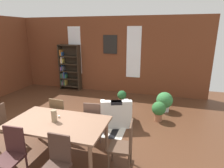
{
  "coord_description": "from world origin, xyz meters",
  "views": [
    {
      "loc": [
        2.47,
        -3.46,
        2.47
      ],
      "look_at": [
        1.03,
        1.51,
        1.0
      ],
      "focal_mm": 30.34,
      "sensor_mm": 36.0,
      "label": 1
    }
  ],
  "objects_px": {
    "dining_chair_far_right": "(94,120)",
    "potted_plant_by_shelf": "(159,110)",
    "dining_chair_near_right": "(57,163)",
    "bookshelf_tall": "(69,68)",
    "dining_chair_far_left": "(60,115)",
    "potted_plant_window": "(164,101)",
    "vase_on_table": "(54,116)",
    "potted_plant_corner": "(122,96)",
    "dining_chair_near_left": "(11,154)",
    "armchair_white": "(115,114)",
    "dining_chair_head_left": "(5,125)",
    "dining_table": "(58,126)",
    "dining_chair_head_right": "(124,144)"
  },
  "relations": [
    {
      "from": "armchair_white",
      "to": "potted_plant_corner",
      "type": "xyz_separation_m",
      "value": [
        -0.15,
        1.42,
        -0.01
      ]
    },
    {
      "from": "dining_table",
      "to": "dining_chair_far_left",
      "type": "relative_size",
      "value": 1.98
    },
    {
      "from": "dining_chair_head_right",
      "to": "armchair_white",
      "type": "distance_m",
      "value": 1.82
    },
    {
      "from": "dining_chair_near_left",
      "to": "dining_chair_near_right",
      "type": "bearing_deg",
      "value": 0.01
    },
    {
      "from": "dining_chair_head_right",
      "to": "potted_plant_window",
      "type": "height_order",
      "value": "dining_chair_head_right"
    },
    {
      "from": "dining_chair_near_right",
      "to": "dining_chair_near_left",
      "type": "xyz_separation_m",
      "value": [
        -0.85,
        -0.0,
        0.0
      ]
    },
    {
      "from": "dining_chair_far_right",
      "to": "armchair_white",
      "type": "xyz_separation_m",
      "value": [
        0.26,
        0.94,
        -0.23
      ]
    },
    {
      "from": "dining_chair_far_left",
      "to": "potted_plant_window",
      "type": "relative_size",
      "value": 1.55
    },
    {
      "from": "dining_chair_near_right",
      "to": "dining_chair_near_left",
      "type": "bearing_deg",
      "value": -179.99
    },
    {
      "from": "dining_chair_near_right",
      "to": "dining_chair_head_right",
      "type": "distance_m",
      "value": 1.18
    },
    {
      "from": "dining_table",
      "to": "armchair_white",
      "type": "height_order",
      "value": "dining_table"
    },
    {
      "from": "vase_on_table",
      "to": "potted_plant_by_shelf",
      "type": "distance_m",
      "value": 2.94
    },
    {
      "from": "dining_chair_far_right",
      "to": "dining_chair_far_left",
      "type": "distance_m",
      "value": 0.86
    },
    {
      "from": "vase_on_table",
      "to": "potted_plant_corner",
      "type": "distance_m",
      "value": 3.24
    },
    {
      "from": "potted_plant_by_shelf",
      "to": "dining_chair_far_right",
      "type": "bearing_deg",
      "value": -134.36
    },
    {
      "from": "dining_chair_head_right",
      "to": "dining_chair_far_left",
      "type": "bearing_deg",
      "value": 156.44
    },
    {
      "from": "dining_chair_head_left",
      "to": "dining_chair_head_right",
      "type": "xyz_separation_m",
      "value": [
        2.62,
        0.01,
        0.0
      ]
    },
    {
      "from": "potted_plant_window",
      "to": "vase_on_table",
      "type": "bearing_deg",
      "value": -124.82
    },
    {
      "from": "vase_on_table",
      "to": "dining_chair_near_left",
      "type": "distance_m",
      "value": 0.92
    },
    {
      "from": "dining_chair_far_left",
      "to": "dining_chair_near_left",
      "type": "bearing_deg",
      "value": -89.92
    },
    {
      "from": "dining_chair_near_right",
      "to": "potted_plant_corner",
      "type": "bearing_deg",
      "value": 88.31
    },
    {
      "from": "dining_table",
      "to": "dining_chair_far_right",
      "type": "xyz_separation_m",
      "value": [
        0.43,
        0.77,
        -0.18
      ]
    },
    {
      "from": "bookshelf_tall",
      "to": "potted_plant_window",
      "type": "relative_size",
      "value": 3.1
    },
    {
      "from": "dining_chair_far_left",
      "to": "potted_plant_window",
      "type": "height_order",
      "value": "dining_chair_far_left"
    },
    {
      "from": "dining_chair_head_right",
      "to": "bookshelf_tall",
      "type": "relative_size",
      "value": 0.5
    },
    {
      "from": "dining_table",
      "to": "dining_chair_far_right",
      "type": "height_order",
      "value": "dining_chair_far_right"
    },
    {
      "from": "dining_chair_far_right",
      "to": "potted_plant_by_shelf",
      "type": "distance_m",
      "value": 1.99
    },
    {
      "from": "dining_chair_near_left",
      "to": "armchair_white",
      "type": "xyz_separation_m",
      "value": [
        1.11,
        2.47,
        -0.23
      ]
    },
    {
      "from": "dining_table",
      "to": "dining_chair_far_left",
      "type": "distance_m",
      "value": 0.9
    },
    {
      "from": "dining_chair_head_left",
      "to": "potted_plant_window",
      "type": "bearing_deg",
      "value": 41.83
    },
    {
      "from": "dining_table",
      "to": "dining_chair_near_left",
      "type": "relative_size",
      "value": 1.98
    },
    {
      "from": "dining_chair_far_left",
      "to": "bookshelf_tall",
      "type": "height_order",
      "value": "bookshelf_tall"
    },
    {
      "from": "potted_plant_by_shelf",
      "to": "potted_plant_corner",
      "type": "height_order",
      "value": "potted_plant_by_shelf"
    },
    {
      "from": "dining_chair_near_right",
      "to": "armchair_white",
      "type": "height_order",
      "value": "dining_chair_near_right"
    },
    {
      "from": "dining_chair_near_right",
      "to": "bookshelf_tall",
      "type": "relative_size",
      "value": 0.5
    },
    {
      "from": "dining_chair_far_right",
      "to": "dining_chair_near_left",
      "type": "height_order",
      "value": "same"
    },
    {
      "from": "dining_chair_near_right",
      "to": "dining_chair_far_left",
      "type": "relative_size",
      "value": 1.0
    },
    {
      "from": "dining_chair_head_right",
      "to": "dining_table",
      "type": "bearing_deg",
      "value": -179.72
    },
    {
      "from": "potted_plant_by_shelf",
      "to": "potted_plant_corner",
      "type": "distance_m",
      "value": 1.59
    },
    {
      "from": "dining_chair_head_right",
      "to": "bookshelf_tall",
      "type": "bearing_deg",
      "value": 128.64
    },
    {
      "from": "dining_chair_head_left",
      "to": "potted_plant_by_shelf",
      "type": "xyz_separation_m",
      "value": [
        3.13,
        2.19,
        -0.19
      ]
    },
    {
      "from": "dining_table",
      "to": "potted_plant_window",
      "type": "height_order",
      "value": "dining_table"
    },
    {
      "from": "potted_plant_by_shelf",
      "to": "dining_chair_head_left",
      "type": "bearing_deg",
      "value": -145.02
    },
    {
      "from": "dining_chair_far_left",
      "to": "dining_chair_near_left",
      "type": "height_order",
      "value": "same"
    },
    {
      "from": "dining_chair_far_right",
      "to": "dining_chair_near_left",
      "type": "relative_size",
      "value": 1.0
    },
    {
      "from": "dining_chair_near_right",
      "to": "bookshelf_tall",
      "type": "xyz_separation_m",
      "value": [
        -2.46,
        4.96,
        0.42
      ]
    },
    {
      "from": "bookshelf_tall",
      "to": "potted_plant_corner",
      "type": "distance_m",
      "value": 2.86
    },
    {
      "from": "dining_table",
      "to": "dining_chair_near_left",
      "type": "distance_m",
      "value": 0.89
    },
    {
      "from": "vase_on_table",
      "to": "bookshelf_tall",
      "type": "height_order",
      "value": "bookshelf_tall"
    },
    {
      "from": "dining_chair_far_right",
      "to": "potted_plant_window",
      "type": "bearing_deg",
      "value": 54.66
    }
  ]
}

